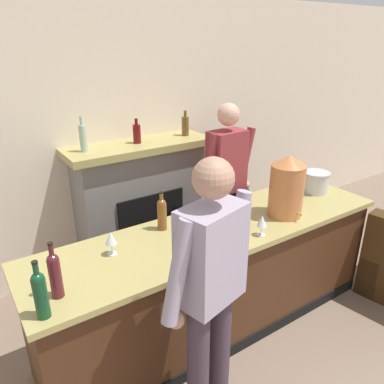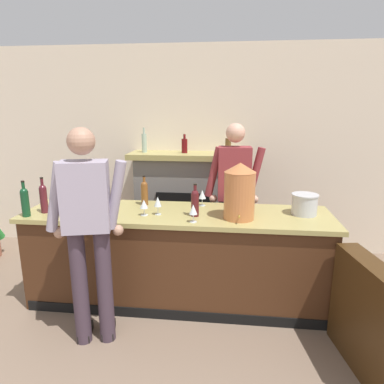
{
  "view_description": "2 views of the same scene",
  "coord_description": "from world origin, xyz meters",
  "px_view_note": "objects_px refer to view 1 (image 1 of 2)",
  "views": [
    {
      "loc": [
        -1.41,
        0.78,
        2.33
      ],
      "look_at": [
        0.24,
        3.25,
        1.1
      ],
      "focal_mm": 35.0,
      "sensor_mm": 36.0,
      "label": 1
    },
    {
      "loc": [
        0.72,
        -0.34,
        1.95
      ],
      "look_at": [
        0.32,
        3.14,
        1.08
      ],
      "focal_mm": 32.0,
      "sensor_mm": 36.0,
      "label": 2
    }
  ],
  "objects_px": {
    "fireplace_stone": "(142,205)",
    "wine_glass_near_bucket": "(197,232)",
    "ice_bucket_steel": "(316,182)",
    "wine_bottle_port_short": "(40,293)",
    "copper_dispenser": "(287,186)",
    "person_bartender": "(226,185)",
    "wine_glass_front_right": "(111,239)",
    "wine_glass_mid_counter": "(208,223)",
    "wine_bottle_rose_blush": "(162,213)",
    "person_customer": "(210,297)",
    "wine_glass_by_dispenser": "(262,222)",
    "wine_glass_front_left": "(222,197)",
    "wine_bottle_chardonnay_pale": "(246,210)",
    "wine_bottle_cabernet_heavy": "(55,273)"
  },
  "relations": [
    {
      "from": "fireplace_stone",
      "to": "copper_dispenser",
      "type": "xyz_separation_m",
      "value": [
        0.67,
        -1.34,
        0.52
      ]
    },
    {
      "from": "person_bartender",
      "to": "wine_glass_front_left",
      "type": "relative_size",
      "value": 10.65
    },
    {
      "from": "wine_bottle_port_short",
      "to": "wine_glass_front_right",
      "type": "height_order",
      "value": "wine_bottle_port_short"
    },
    {
      "from": "person_customer",
      "to": "wine_glass_front_right",
      "type": "distance_m",
      "value": 0.84
    },
    {
      "from": "copper_dispenser",
      "to": "wine_glass_mid_counter",
      "type": "relative_size",
      "value": 2.94
    },
    {
      "from": "ice_bucket_steel",
      "to": "wine_glass_by_dispenser",
      "type": "distance_m",
      "value": 1.09
    },
    {
      "from": "ice_bucket_steel",
      "to": "wine_glass_mid_counter",
      "type": "bearing_deg",
      "value": -173.35
    },
    {
      "from": "wine_bottle_rose_blush",
      "to": "person_customer",
      "type": "bearing_deg",
      "value": -103.78
    },
    {
      "from": "wine_glass_front_left",
      "to": "wine_glass_near_bucket",
      "type": "xyz_separation_m",
      "value": [
        -0.52,
        -0.39,
        -0.01
      ]
    },
    {
      "from": "wine_bottle_port_short",
      "to": "wine_glass_front_left",
      "type": "distance_m",
      "value": 1.71
    },
    {
      "from": "person_customer",
      "to": "wine_bottle_cabernet_heavy",
      "type": "height_order",
      "value": "person_customer"
    },
    {
      "from": "wine_bottle_chardonnay_pale",
      "to": "fireplace_stone",
      "type": "bearing_deg",
      "value": 101.04
    },
    {
      "from": "fireplace_stone",
      "to": "wine_bottle_cabernet_heavy",
      "type": "xyz_separation_m",
      "value": [
        -1.21,
        -1.37,
        0.41
      ]
    },
    {
      "from": "wine_bottle_rose_blush",
      "to": "wine_glass_mid_counter",
      "type": "distance_m",
      "value": 0.38
    },
    {
      "from": "person_bartender",
      "to": "wine_glass_front_right",
      "type": "height_order",
      "value": "person_bartender"
    },
    {
      "from": "wine_glass_by_dispenser",
      "to": "wine_glass_front_left",
      "type": "bearing_deg",
      "value": 86.08
    },
    {
      "from": "person_customer",
      "to": "wine_glass_front_left",
      "type": "relative_size",
      "value": 10.8
    },
    {
      "from": "copper_dispenser",
      "to": "wine_glass_mid_counter",
      "type": "xyz_separation_m",
      "value": [
        -0.77,
        0.03,
        -0.14
      ]
    },
    {
      "from": "person_bartender",
      "to": "wine_glass_near_bucket",
      "type": "xyz_separation_m",
      "value": [
        -0.85,
        -0.73,
        0.07
      ]
    },
    {
      "from": "wine_glass_front_left",
      "to": "wine_glass_by_dispenser",
      "type": "xyz_separation_m",
      "value": [
        -0.04,
        -0.53,
        -0.0
      ]
    },
    {
      "from": "wine_bottle_cabernet_heavy",
      "to": "wine_bottle_chardonnay_pale",
      "type": "relative_size",
      "value": 1.12
    },
    {
      "from": "wine_bottle_rose_blush",
      "to": "wine_glass_near_bucket",
      "type": "xyz_separation_m",
      "value": [
        0.08,
        -0.35,
        -0.03
      ]
    },
    {
      "from": "person_customer",
      "to": "wine_glass_by_dispenser",
      "type": "height_order",
      "value": "person_customer"
    },
    {
      "from": "copper_dispenser",
      "to": "wine_glass_front_left",
      "type": "bearing_deg",
      "value": 134.15
    },
    {
      "from": "person_customer",
      "to": "wine_glass_mid_counter",
      "type": "xyz_separation_m",
      "value": [
        0.44,
        0.61,
        0.07
      ]
    },
    {
      "from": "wine_bottle_cabernet_heavy",
      "to": "wine_glass_near_bucket",
      "type": "xyz_separation_m",
      "value": [
        0.99,
        0.02,
        -0.05
      ]
    },
    {
      "from": "ice_bucket_steel",
      "to": "person_bartender",
      "type": "bearing_deg",
      "value": 141.5
    },
    {
      "from": "person_customer",
      "to": "wine_bottle_chardonnay_pale",
      "type": "distance_m",
      "value": 1.0
    },
    {
      "from": "wine_bottle_chardonnay_pale",
      "to": "wine_glass_front_left",
      "type": "distance_m",
      "value": 0.36
    },
    {
      "from": "fireplace_stone",
      "to": "wine_glass_near_bucket",
      "type": "xyz_separation_m",
      "value": [
        -0.23,
        -1.35,
        0.36
      ]
    },
    {
      "from": "ice_bucket_steel",
      "to": "wine_bottle_chardonnay_pale",
      "type": "xyz_separation_m",
      "value": [
        -1.03,
        -0.17,
        0.04
      ]
    },
    {
      "from": "person_bartender",
      "to": "ice_bucket_steel",
      "type": "xyz_separation_m",
      "value": [
        0.67,
        -0.53,
        0.06
      ]
    },
    {
      "from": "copper_dispenser",
      "to": "wine_bottle_chardonnay_pale",
      "type": "distance_m",
      "value": 0.43
    },
    {
      "from": "wine_bottle_port_short",
      "to": "wine_bottle_rose_blush",
      "type": "distance_m",
      "value": 1.13
    },
    {
      "from": "wine_bottle_rose_blush",
      "to": "wine_glass_front_right",
      "type": "bearing_deg",
      "value": -164.78
    },
    {
      "from": "person_bartender",
      "to": "wine_bottle_cabernet_heavy",
      "type": "relative_size",
      "value": 5.09
    },
    {
      "from": "wine_glass_front_right",
      "to": "wine_glass_by_dispenser",
      "type": "bearing_deg",
      "value": -19.77
    },
    {
      "from": "fireplace_stone",
      "to": "wine_glass_mid_counter",
      "type": "xyz_separation_m",
      "value": [
        -0.1,
        -1.31,
        0.38
      ]
    },
    {
      "from": "fireplace_stone",
      "to": "person_bartender",
      "type": "height_order",
      "value": "person_bartender"
    },
    {
      "from": "person_bartender",
      "to": "copper_dispenser",
      "type": "height_order",
      "value": "person_bartender"
    },
    {
      "from": "ice_bucket_steel",
      "to": "wine_bottle_rose_blush",
      "type": "relative_size",
      "value": 0.8
    },
    {
      "from": "wine_glass_front_left",
      "to": "wine_bottle_cabernet_heavy",
      "type": "bearing_deg",
      "value": -164.74
    },
    {
      "from": "fireplace_stone",
      "to": "wine_glass_mid_counter",
      "type": "distance_m",
      "value": 1.37
    },
    {
      "from": "fireplace_stone",
      "to": "wine_glass_front_left",
      "type": "height_order",
      "value": "fireplace_stone"
    },
    {
      "from": "person_customer",
      "to": "ice_bucket_steel",
      "type": "relative_size",
      "value": 7.23
    },
    {
      "from": "wine_bottle_port_short",
      "to": "wine_glass_by_dispenser",
      "type": "bearing_deg",
      "value": 0.3
    },
    {
      "from": "wine_bottle_chardonnay_pale",
      "to": "wine_glass_by_dispenser",
      "type": "xyz_separation_m",
      "value": [
        0.0,
        -0.18,
        -0.03
      ]
    },
    {
      "from": "wine_glass_front_left",
      "to": "wine_glass_front_right",
      "type": "distance_m",
      "value": 1.09
    },
    {
      "from": "ice_bucket_steel",
      "to": "wine_bottle_port_short",
      "type": "bearing_deg",
      "value": -172.29
    },
    {
      "from": "person_bartender",
      "to": "ice_bucket_steel",
      "type": "distance_m",
      "value": 0.85
    }
  ]
}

